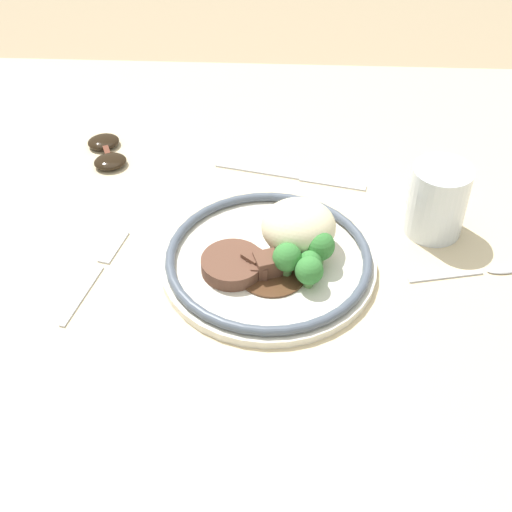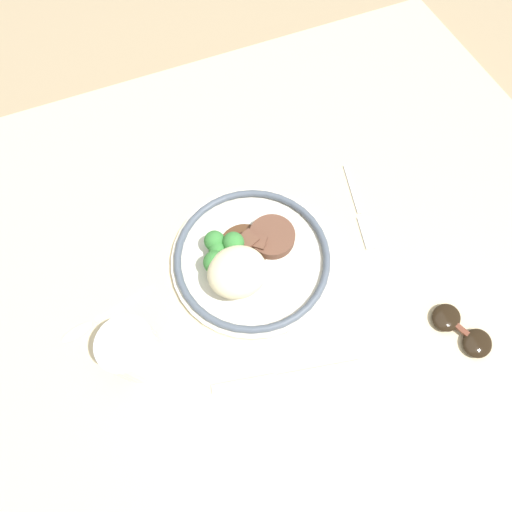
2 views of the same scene
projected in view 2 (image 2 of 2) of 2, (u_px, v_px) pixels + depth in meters
ground_plane at (251, 287)px, 0.70m from camera, size 8.00×8.00×0.00m
dining_table at (251, 282)px, 0.68m from camera, size 1.29×1.03×0.05m
plate at (248, 258)px, 0.65m from camera, size 0.27×0.27×0.08m
juice_glass at (135, 351)px, 0.57m from camera, size 0.08×0.08×0.10m
fork at (359, 212)px, 0.71m from camera, size 0.05×0.17×0.00m
knife at (281, 377)px, 0.59m from camera, size 0.22×0.06×0.00m
spoon at (89, 325)px, 0.62m from camera, size 0.15×0.04×0.01m
sunglasses at (462, 330)px, 0.62m from camera, size 0.08×0.11×0.01m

